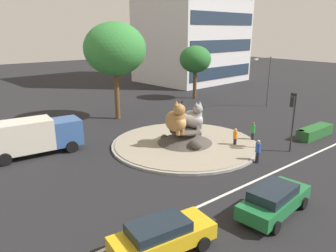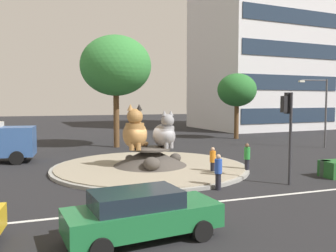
{
  "view_description": "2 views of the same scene",
  "coord_description": "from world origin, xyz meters",
  "px_view_note": "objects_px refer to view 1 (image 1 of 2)",
  "views": [
    {
      "loc": [
        -16.75,
        -18.64,
        9.07
      ],
      "look_at": [
        -2.77,
        -1.26,
        2.44
      ],
      "focal_mm": 34.58,
      "sensor_mm": 36.0,
      "label": 1
    },
    {
      "loc": [
        -6.03,
        -20.77,
        4.22
      ],
      "look_at": [
        0.61,
        -1.58,
        2.74
      ],
      "focal_mm": 38.03,
      "sensor_mm": 36.0,
      "label": 2
    }
  ],
  "objects_px": {
    "broadleaf_tree_behind_island": "(195,60)",
    "streetlight_arm": "(267,77)",
    "delivery_box_truck": "(31,136)",
    "pedestrian_blue_shirt": "(258,151)",
    "cat_statue_grey": "(194,118)",
    "sedan_on_far_lane": "(162,236)",
    "traffic_light_mast": "(293,109)",
    "parked_car_right": "(274,200)",
    "office_tower": "(193,6)",
    "litter_bin": "(300,135)",
    "second_tree_near_tower": "(115,49)",
    "cat_statue_tabby": "(176,120)",
    "pedestrian_orange_shirt": "(235,137)",
    "pedestrian_green_shirt": "(253,131)"
  },
  "relations": [
    {
      "from": "broadleaf_tree_behind_island",
      "to": "streetlight_arm",
      "type": "xyz_separation_m",
      "value": [
        3.18,
        -9.19,
        -1.63
      ]
    },
    {
      "from": "delivery_box_truck",
      "to": "pedestrian_blue_shirt",
      "type": "bearing_deg",
      "value": -38.11
    },
    {
      "from": "cat_statue_grey",
      "to": "sedan_on_far_lane",
      "type": "relative_size",
      "value": 0.51
    },
    {
      "from": "cat_statue_grey",
      "to": "traffic_light_mast",
      "type": "height_order",
      "value": "traffic_light_mast"
    },
    {
      "from": "cat_statue_grey",
      "to": "broadleaf_tree_behind_island",
      "type": "xyz_separation_m",
      "value": [
        12.79,
        13.42,
        3.13
      ]
    },
    {
      "from": "parked_car_right",
      "to": "delivery_box_truck",
      "type": "distance_m",
      "value": 17.65
    },
    {
      "from": "office_tower",
      "to": "litter_bin",
      "type": "bearing_deg",
      "value": -121.94
    },
    {
      "from": "office_tower",
      "to": "delivery_box_truck",
      "type": "distance_m",
      "value": 42.0
    },
    {
      "from": "second_tree_near_tower",
      "to": "sedan_on_far_lane",
      "type": "bearing_deg",
      "value": -115.57
    },
    {
      "from": "pedestrian_blue_shirt",
      "to": "sedan_on_far_lane",
      "type": "relative_size",
      "value": 0.36
    },
    {
      "from": "parked_car_right",
      "to": "delivery_box_truck",
      "type": "relative_size",
      "value": 0.67
    },
    {
      "from": "traffic_light_mast",
      "to": "office_tower",
      "type": "relative_size",
      "value": 0.18
    },
    {
      "from": "second_tree_near_tower",
      "to": "litter_bin",
      "type": "relative_size",
      "value": 11.03
    },
    {
      "from": "cat_statue_tabby",
      "to": "parked_car_right",
      "type": "relative_size",
      "value": 0.55
    },
    {
      "from": "streetlight_arm",
      "to": "office_tower",
      "type": "bearing_deg",
      "value": -101.58
    },
    {
      "from": "office_tower",
      "to": "broadleaf_tree_behind_island",
      "type": "distance_m",
      "value": 18.2
    },
    {
      "from": "cat_statue_grey",
      "to": "pedestrian_blue_shirt",
      "type": "relative_size",
      "value": 1.42
    },
    {
      "from": "sedan_on_far_lane",
      "to": "cat_statue_grey",
      "type": "bearing_deg",
      "value": 48.25
    },
    {
      "from": "second_tree_near_tower",
      "to": "parked_car_right",
      "type": "height_order",
      "value": "second_tree_near_tower"
    },
    {
      "from": "delivery_box_truck",
      "to": "pedestrian_orange_shirt",
      "type": "bearing_deg",
      "value": -26.9
    },
    {
      "from": "pedestrian_green_shirt",
      "to": "delivery_box_truck",
      "type": "distance_m",
      "value": 17.61
    },
    {
      "from": "pedestrian_blue_shirt",
      "to": "office_tower",
      "type": "bearing_deg",
      "value": 130.6
    },
    {
      "from": "parked_car_right",
      "to": "streetlight_arm",
      "type": "bearing_deg",
      "value": 29.59
    },
    {
      "from": "office_tower",
      "to": "sedan_on_far_lane",
      "type": "relative_size",
      "value": 5.61
    },
    {
      "from": "second_tree_near_tower",
      "to": "delivery_box_truck",
      "type": "xyz_separation_m",
      "value": [
        -10.37,
        -5.11,
        -5.72
      ]
    },
    {
      "from": "office_tower",
      "to": "sedan_on_far_lane",
      "type": "bearing_deg",
      "value": -138.8
    },
    {
      "from": "traffic_light_mast",
      "to": "cat_statue_grey",
      "type": "bearing_deg",
      "value": 33.09
    },
    {
      "from": "second_tree_near_tower",
      "to": "pedestrian_orange_shirt",
      "type": "distance_m",
      "value": 15.28
    },
    {
      "from": "broadleaf_tree_behind_island",
      "to": "delivery_box_truck",
      "type": "xyz_separation_m",
      "value": [
        -24.13,
        -7.84,
        -3.76
      ]
    },
    {
      "from": "second_tree_near_tower",
      "to": "cat_statue_grey",
      "type": "bearing_deg",
      "value": -84.83
    },
    {
      "from": "pedestrian_blue_shirt",
      "to": "parked_car_right",
      "type": "xyz_separation_m",
      "value": [
        -4.96,
        -4.64,
        -0.08
      ]
    },
    {
      "from": "pedestrian_green_shirt",
      "to": "litter_bin",
      "type": "relative_size",
      "value": 1.92
    },
    {
      "from": "cat_statue_grey",
      "to": "sedan_on_far_lane",
      "type": "bearing_deg",
      "value": -54.7
    },
    {
      "from": "pedestrian_green_shirt",
      "to": "cat_statue_tabby",
      "type": "bearing_deg",
      "value": -54.82
    },
    {
      "from": "sedan_on_far_lane",
      "to": "cat_statue_tabby",
      "type": "bearing_deg",
      "value": 53.81
    },
    {
      "from": "pedestrian_blue_shirt",
      "to": "delivery_box_truck",
      "type": "bearing_deg",
      "value": -147.44
    },
    {
      "from": "broadleaf_tree_behind_island",
      "to": "parked_car_right",
      "type": "bearing_deg",
      "value": -125.44
    },
    {
      "from": "broadleaf_tree_behind_island",
      "to": "parked_car_right",
      "type": "relative_size",
      "value": 1.47
    },
    {
      "from": "cat_statue_grey",
      "to": "litter_bin",
      "type": "bearing_deg",
      "value": 48.59
    },
    {
      "from": "pedestrian_orange_shirt",
      "to": "pedestrian_green_shirt",
      "type": "relative_size",
      "value": 0.92
    },
    {
      "from": "office_tower",
      "to": "parked_car_right",
      "type": "distance_m",
      "value": 47.48
    },
    {
      "from": "office_tower",
      "to": "litter_bin",
      "type": "xyz_separation_m",
      "value": [
        -16.06,
        -31.11,
        -12.62
      ]
    },
    {
      "from": "broadleaf_tree_behind_island",
      "to": "litter_bin",
      "type": "relative_size",
      "value": 7.91
    },
    {
      "from": "sedan_on_far_lane",
      "to": "office_tower",
      "type": "bearing_deg",
      "value": 52.49
    },
    {
      "from": "pedestrian_blue_shirt",
      "to": "litter_bin",
      "type": "distance_m",
      "value": 6.94
    },
    {
      "from": "broadleaf_tree_behind_island",
      "to": "streetlight_arm",
      "type": "distance_m",
      "value": 9.86
    },
    {
      "from": "sedan_on_far_lane",
      "to": "pedestrian_blue_shirt",
      "type": "bearing_deg",
      "value": 23.6
    },
    {
      "from": "traffic_light_mast",
      "to": "second_tree_near_tower",
      "type": "bearing_deg",
      "value": 15.17
    },
    {
      "from": "broadleaf_tree_behind_island",
      "to": "sedan_on_far_lane",
      "type": "bearing_deg",
      "value": -135.7
    },
    {
      "from": "pedestrian_blue_shirt",
      "to": "parked_car_right",
      "type": "bearing_deg",
      "value": -60.43
    }
  ]
}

